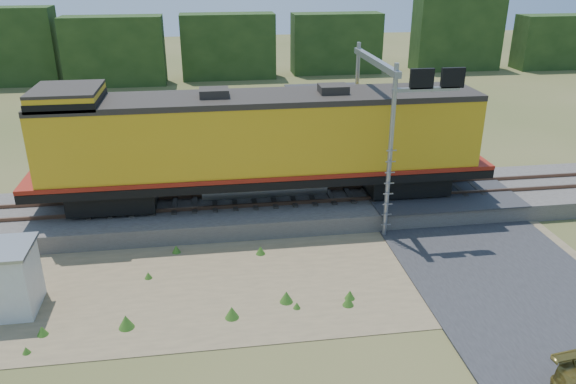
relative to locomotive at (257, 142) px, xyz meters
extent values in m
plane|color=#475123|center=(1.61, -6.00, -3.59)|extent=(140.00, 140.00, 0.00)
cube|color=slate|center=(1.61, 0.00, -3.19)|extent=(70.00, 5.00, 0.80)
cube|color=brown|center=(1.61, -0.72, -2.71)|extent=(70.00, 0.10, 0.16)
cube|color=brown|center=(1.61, 0.72, -2.71)|extent=(70.00, 0.10, 0.16)
cube|color=#8C7754|center=(-0.39, -5.50, -3.58)|extent=(26.00, 8.00, 0.03)
cube|color=#38383A|center=(8.61, 0.00, -2.76)|extent=(7.00, 5.20, 0.06)
cube|color=#38383A|center=(8.61, 16.00, -3.55)|extent=(7.00, 24.00, 0.08)
cube|color=#1A3212|center=(1.61, 32.00, -0.34)|extent=(36.00, 3.00, 6.50)
cube|color=black|center=(-6.41, 0.00, -2.17)|extent=(3.72, 2.38, 0.93)
cube|color=black|center=(7.02, 0.00, -2.17)|extent=(3.72, 2.38, 0.93)
cube|color=black|center=(0.30, 0.00, -1.51)|extent=(20.66, 3.10, 0.37)
cylinder|color=gray|center=(0.30, 0.00, -2.01)|extent=(5.68, 1.24, 1.24)
cube|color=gold|center=(0.30, 0.00, 0.27)|extent=(19.11, 3.00, 3.20)
cube|color=maroon|center=(0.30, 0.00, -1.20)|extent=(20.66, 3.15, 0.19)
cube|color=#28231E|center=(0.30, 0.00, 2.00)|extent=(19.11, 3.05, 0.25)
cube|color=gold|center=(-7.76, 0.00, 2.24)|extent=(2.69, 3.00, 0.72)
cube|color=#28231E|center=(-7.76, 0.00, 2.64)|extent=(2.69, 3.05, 0.12)
cube|color=black|center=(-7.76, 0.00, 2.18)|extent=(2.74, 3.05, 0.36)
cube|color=maroon|center=(-9.31, 0.00, -0.09)|extent=(0.10, 2.07, 1.24)
cube|color=#28231E|center=(-1.77, 0.00, 2.24)|extent=(1.24, 1.03, 0.46)
cube|color=#28231E|center=(3.40, 0.00, 2.24)|extent=(1.24, 1.03, 0.46)
cube|color=silver|center=(-9.12, -6.30, -2.43)|extent=(1.88, 1.88, 2.32)
cylinder|color=gray|center=(5.22, -2.80, 0.13)|extent=(0.19, 0.19, 7.44)
cylinder|color=gray|center=(5.22, 2.80, 0.13)|extent=(0.19, 0.19, 7.44)
cube|color=gray|center=(5.22, 0.00, 3.43)|extent=(0.27, 6.20, 0.27)
cube|color=gray|center=(6.50, -2.80, 2.79)|extent=(2.76, 0.16, 0.16)
cube|color=black|center=(6.29, -2.80, 3.21)|extent=(0.96, 0.16, 0.80)
cube|color=black|center=(7.56, -2.80, 3.21)|extent=(0.96, 0.16, 0.80)
camera|label=1|loc=(-2.04, -23.72, 7.68)|focal=35.00mm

